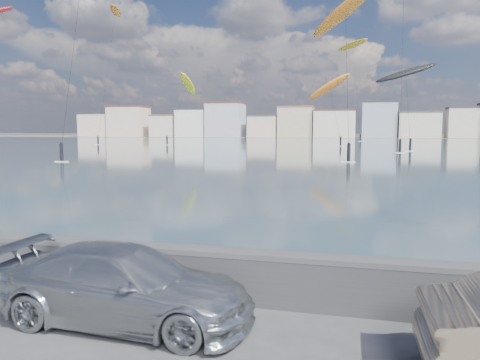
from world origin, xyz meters
name	(u,v)px	position (x,y,z in m)	size (l,w,h in m)	color
bay_water	(341,146)	(0.00, 91.50, 0.01)	(500.00, 177.00, 0.00)	#2D444F
far_shore_strip	(350,137)	(0.00, 200.00, 0.01)	(500.00, 60.00, 0.00)	#4C473D
seawall	(174,268)	(0.00, 2.70, 0.58)	(400.00, 0.36, 1.08)	#28282B
far_buildings	(354,122)	(1.31, 186.00, 6.03)	(240.79, 13.26, 14.60)	beige
car_silver	(124,285)	(-0.36, 1.38, 0.65)	(1.82, 4.48, 1.30)	#AAADB2
kitesurfer_1	(188,85)	(-34.11, 94.64, 13.24)	(3.76, 12.25, 16.01)	yellow
kitesurfer_3	(346,11)	(1.49, 53.45, 17.40)	(9.64, 14.94, 20.66)	orange
kitesurfer_5	(329,87)	(-3.12, 99.52, 12.44)	(9.91, 13.83, 16.16)	orange
kitesurfer_7	(352,46)	(0.92, 138.23, 27.59)	(10.17, 13.93, 29.68)	#BF8C19
kitesurfer_15	(115,13)	(-51.74, 95.06, 29.87)	(5.35, 15.50, 31.52)	orange
kitesurfer_16	(406,73)	(11.21, 83.31, 13.13)	(11.22, 17.37, 15.52)	black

